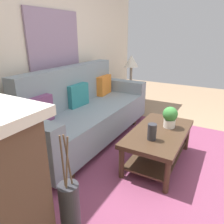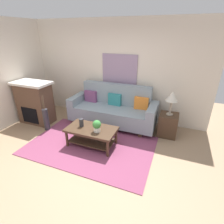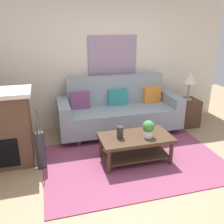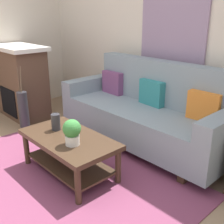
{
  "view_description": "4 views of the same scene",
  "coord_description": "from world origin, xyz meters",
  "px_view_note": "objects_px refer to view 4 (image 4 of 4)",
  "views": [
    {
      "loc": [
        -2.26,
        -0.09,
        1.52
      ],
      "look_at": [
        0.15,
        1.26,
        0.5
      ],
      "focal_mm": 34.3,
      "sensor_mm": 36.0,
      "label": 1
    },
    {
      "loc": [
        1.66,
        -2.38,
        2.35
      ],
      "look_at": [
        0.26,
        1.16,
        0.61
      ],
      "focal_mm": 28.01,
      "sensor_mm": 36.0,
      "label": 2
    },
    {
      "loc": [
        -1.23,
        -2.65,
        2.09
      ],
      "look_at": [
        -0.18,
        1.2,
        0.61
      ],
      "focal_mm": 39.62,
      "sensor_mm": 36.0,
      "label": 3
    },
    {
      "loc": [
        2.26,
        -0.92,
        1.67
      ],
      "look_at": [
        0.27,
        0.93,
        0.68
      ],
      "focal_mm": 44.73,
      "sensor_mm": 36.0,
      "label": 4
    }
  ],
  "objects_px": {
    "framed_painting": "(172,32)",
    "throw_pillow_teal": "(152,93)",
    "throw_pillow_plum": "(113,83)",
    "coffee_table": "(69,147)",
    "tabletop_vase": "(56,122)",
    "throw_pillow_orange": "(204,106)",
    "potted_plant_tabletop": "(72,131)",
    "fireplace": "(22,82)",
    "floor_vase": "(24,111)",
    "couch": "(145,113)"
  },
  "relations": [
    {
      "from": "throw_pillow_orange",
      "to": "coffee_table",
      "type": "distance_m",
      "value": 1.54
    },
    {
      "from": "throw_pillow_plum",
      "to": "throw_pillow_teal",
      "type": "xyz_separation_m",
      "value": [
        0.73,
        0.0,
        0.0
      ]
    },
    {
      "from": "coffee_table",
      "to": "potted_plant_tabletop",
      "type": "bearing_deg",
      "value": -21.72
    },
    {
      "from": "throw_pillow_plum",
      "to": "tabletop_vase",
      "type": "distance_m",
      "value": 1.32
    },
    {
      "from": "throw_pillow_orange",
      "to": "potted_plant_tabletop",
      "type": "xyz_separation_m",
      "value": [
        -0.63,
        -1.32,
        -0.11
      ]
    },
    {
      "from": "throw_pillow_orange",
      "to": "tabletop_vase",
      "type": "distance_m",
      "value": 1.64
    },
    {
      "from": "throw_pillow_teal",
      "to": "framed_painting",
      "type": "xyz_separation_m",
      "value": [
        0.0,
        0.34,
        0.74
      ]
    },
    {
      "from": "tabletop_vase",
      "to": "floor_vase",
      "type": "bearing_deg",
      "value": 171.51
    },
    {
      "from": "throw_pillow_plum",
      "to": "coffee_table",
      "type": "xyz_separation_m",
      "value": [
        0.66,
        -1.25,
        -0.37
      ]
    },
    {
      "from": "throw_pillow_plum",
      "to": "tabletop_vase",
      "type": "height_order",
      "value": "throw_pillow_plum"
    },
    {
      "from": "throw_pillow_teal",
      "to": "fireplace",
      "type": "height_order",
      "value": "fireplace"
    },
    {
      "from": "couch",
      "to": "tabletop_vase",
      "type": "relative_size",
      "value": 12.72
    },
    {
      "from": "throw_pillow_orange",
      "to": "floor_vase",
      "type": "distance_m",
      "value": 2.5
    },
    {
      "from": "throw_pillow_plum",
      "to": "framed_painting",
      "type": "height_order",
      "value": "framed_painting"
    },
    {
      "from": "throw_pillow_plum",
      "to": "fireplace",
      "type": "bearing_deg",
      "value": -148.99
    },
    {
      "from": "throw_pillow_teal",
      "to": "floor_vase",
      "type": "bearing_deg",
      "value": -144.35
    },
    {
      "from": "fireplace",
      "to": "throw_pillow_orange",
      "type": "bearing_deg",
      "value": 15.91
    },
    {
      "from": "throw_pillow_plum",
      "to": "throw_pillow_orange",
      "type": "bearing_deg",
      "value": 0.0
    },
    {
      "from": "couch",
      "to": "potted_plant_tabletop",
      "type": "bearing_deg",
      "value": -85.26
    },
    {
      "from": "throw_pillow_orange",
      "to": "throw_pillow_teal",
      "type": "bearing_deg",
      "value": 180.0
    },
    {
      "from": "coffee_table",
      "to": "throw_pillow_orange",
      "type": "bearing_deg",
      "value": 57.22
    },
    {
      "from": "coffee_table",
      "to": "fireplace",
      "type": "height_order",
      "value": "fireplace"
    },
    {
      "from": "floor_vase",
      "to": "framed_painting",
      "type": "bearing_deg",
      "value": 43.4
    },
    {
      "from": "framed_painting",
      "to": "couch",
      "type": "bearing_deg",
      "value": -90.0
    },
    {
      "from": "coffee_table",
      "to": "tabletop_vase",
      "type": "bearing_deg",
      "value": 177.89
    },
    {
      "from": "potted_plant_tabletop",
      "to": "fireplace",
      "type": "xyz_separation_m",
      "value": [
        -2.16,
        0.53,
        0.02
      ]
    },
    {
      "from": "potted_plant_tabletop",
      "to": "throw_pillow_orange",
      "type": "bearing_deg",
      "value": 64.41
    },
    {
      "from": "framed_painting",
      "to": "throw_pillow_teal",
      "type": "bearing_deg",
      "value": -90.0
    },
    {
      "from": "tabletop_vase",
      "to": "potted_plant_tabletop",
      "type": "xyz_separation_m",
      "value": [
        0.42,
        -0.08,
        0.05
      ]
    },
    {
      "from": "coffee_table",
      "to": "couch",
      "type": "bearing_deg",
      "value": 86.23
    },
    {
      "from": "throw_pillow_teal",
      "to": "tabletop_vase",
      "type": "xyz_separation_m",
      "value": [
        -0.32,
        -1.25,
        -0.16
      ]
    },
    {
      "from": "couch",
      "to": "framed_painting",
      "type": "relative_size",
      "value": 2.37
    },
    {
      "from": "throw_pillow_teal",
      "to": "fireplace",
      "type": "bearing_deg",
      "value": -158.86
    },
    {
      "from": "fireplace",
      "to": "framed_painting",
      "type": "height_order",
      "value": "framed_painting"
    },
    {
      "from": "throw_pillow_orange",
      "to": "floor_vase",
      "type": "relative_size",
      "value": 0.62
    },
    {
      "from": "couch",
      "to": "floor_vase",
      "type": "bearing_deg",
      "value": -147.64
    },
    {
      "from": "throw_pillow_orange",
      "to": "potted_plant_tabletop",
      "type": "relative_size",
      "value": 1.37
    },
    {
      "from": "coffee_table",
      "to": "framed_painting",
      "type": "xyz_separation_m",
      "value": [
        0.07,
        1.6,
        1.11
      ]
    },
    {
      "from": "fireplace",
      "to": "couch",
      "type": "bearing_deg",
      "value": 18.05
    },
    {
      "from": "floor_vase",
      "to": "framed_painting",
      "type": "xyz_separation_m",
      "value": [
        1.49,
        1.41,
        1.13
      ]
    },
    {
      "from": "coffee_table",
      "to": "potted_plant_tabletop",
      "type": "height_order",
      "value": "potted_plant_tabletop"
    },
    {
      "from": "fireplace",
      "to": "floor_vase",
      "type": "height_order",
      "value": "fireplace"
    },
    {
      "from": "potted_plant_tabletop",
      "to": "throw_pillow_plum",
      "type": "bearing_deg",
      "value": 122.18
    },
    {
      "from": "throw_pillow_plum",
      "to": "couch",
      "type": "bearing_deg",
      "value": -9.67
    },
    {
      "from": "throw_pillow_orange",
      "to": "tabletop_vase",
      "type": "xyz_separation_m",
      "value": [
        -1.06,
        -1.25,
        -0.16
      ]
    },
    {
      "from": "throw_pillow_teal",
      "to": "throw_pillow_plum",
      "type": "bearing_deg",
      "value": 180.0
    },
    {
      "from": "couch",
      "to": "throw_pillow_plum",
      "type": "xyz_separation_m",
      "value": [
        -0.73,
        0.12,
        0.25
      ]
    },
    {
      "from": "coffee_table",
      "to": "potted_plant_tabletop",
      "type": "relative_size",
      "value": 4.2
    },
    {
      "from": "fireplace",
      "to": "framed_painting",
      "type": "relative_size",
      "value": 1.18
    },
    {
      "from": "throw_pillow_plum",
      "to": "throw_pillow_teal",
      "type": "distance_m",
      "value": 0.73
    }
  ]
}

